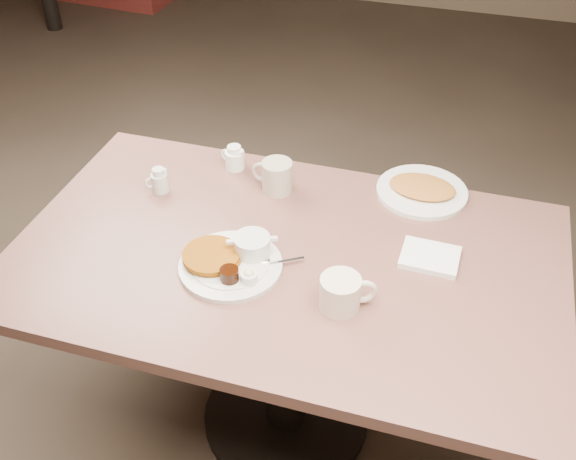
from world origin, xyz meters
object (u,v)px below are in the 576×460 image
(diner_table, at_px, (286,298))
(main_plate, at_px, (232,259))
(creamer_right, at_px, (234,158))
(hash_plate, at_px, (422,190))
(creamer_left, at_px, (159,181))
(coffee_mug_near, at_px, (342,293))
(coffee_mug_far, at_px, (276,176))

(diner_table, height_order, main_plate, main_plate)
(creamer_right, relative_size, hash_plate, 0.31)
(creamer_left, xyz_separation_m, hash_plate, (0.77, 0.22, -0.02))
(coffee_mug_near, bearing_deg, creamer_right, 132.85)
(diner_table, height_order, hash_plate, hash_plate)
(coffee_mug_far, relative_size, creamer_left, 1.75)
(creamer_right, height_order, hash_plate, creamer_right)
(coffee_mug_far, bearing_deg, main_plate, -91.18)
(hash_plate, bearing_deg, creamer_left, -164.34)
(main_plate, height_order, creamer_right, creamer_right)
(creamer_left, distance_m, hash_plate, 0.80)
(coffee_mug_far, bearing_deg, diner_table, -67.47)
(creamer_left, bearing_deg, diner_table, -20.80)
(coffee_mug_far, xyz_separation_m, creamer_right, (-0.16, 0.08, -0.01))
(main_plate, relative_size, coffee_mug_near, 2.35)
(main_plate, bearing_deg, creamer_left, 142.21)
(coffee_mug_near, relative_size, coffee_mug_far, 1.12)
(creamer_right, bearing_deg, creamer_left, -133.24)
(diner_table, xyz_separation_m, main_plate, (-0.12, -0.08, 0.19))
(coffee_mug_near, bearing_deg, main_plate, 168.58)
(main_plate, distance_m, creamer_right, 0.47)
(main_plate, height_order, coffee_mug_far, coffee_mug_far)
(main_plate, relative_size, coffee_mug_far, 2.62)
(diner_table, relative_size, main_plate, 4.09)
(coffee_mug_near, distance_m, creamer_right, 0.69)
(main_plate, bearing_deg, creamer_right, 109.53)
(coffee_mug_far, bearing_deg, creamer_right, 154.47)
(diner_table, bearing_deg, main_plate, -145.75)
(creamer_right, bearing_deg, coffee_mug_near, -47.15)
(coffee_mug_far, bearing_deg, hash_plate, 14.18)
(coffee_mug_near, distance_m, hash_plate, 0.55)
(coffee_mug_near, height_order, coffee_mug_far, coffee_mug_far)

